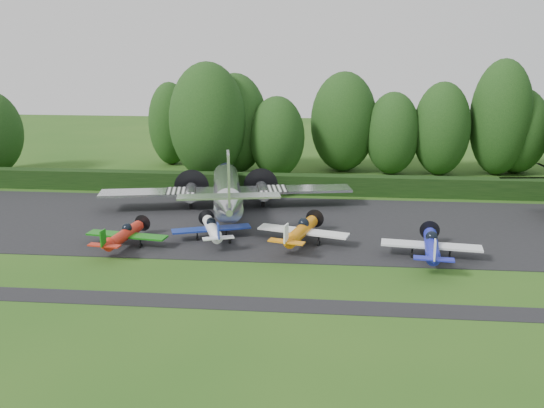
# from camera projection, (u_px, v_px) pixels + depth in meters

# --- Properties ---
(ground) EXTENTS (160.00, 160.00, 0.00)m
(ground) POSITION_uv_depth(u_px,v_px,m) (280.00, 269.00, 42.75)
(ground) COLOR #245116
(ground) RESTS_ON ground
(apron) EXTENTS (70.00, 18.00, 0.01)m
(apron) POSITION_uv_depth(u_px,v_px,m) (289.00, 226.00, 52.34)
(apron) COLOR black
(apron) RESTS_ON ground
(taxiway_verge) EXTENTS (70.00, 2.00, 0.00)m
(taxiway_verge) POSITION_uv_depth(u_px,v_px,m) (272.00, 305.00, 37.00)
(taxiway_verge) COLOR black
(taxiway_verge) RESTS_ON ground
(hedgerow) EXTENTS (90.00, 1.60, 2.00)m
(hedgerow) POSITION_uv_depth(u_px,v_px,m) (296.00, 194.00, 62.88)
(hedgerow) COLOR black
(hedgerow) RESTS_ON ground
(transport_plane) EXTENTS (23.57, 18.08, 7.55)m
(transport_plane) POSITION_uv_depth(u_px,v_px,m) (226.00, 191.00, 55.60)
(transport_plane) COLOR silver
(transport_plane) RESTS_ON ground
(light_plane_red) EXTENTS (6.45, 6.78, 2.48)m
(light_plane_red) POSITION_uv_depth(u_px,v_px,m) (124.00, 235.00, 46.66)
(light_plane_red) COLOR red
(light_plane_red) RESTS_ON ground
(light_plane_white) EXTENTS (6.33, 6.65, 2.43)m
(light_plane_white) POSITION_uv_depth(u_px,v_px,m) (212.00, 228.00, 48.29)
(light_plane_white) COLOR white
(light_plane_white) RESTS_ON ground
(light_plane_orange) EXTENTS (7.25, 7.62, 2.78)m
(light_plane_orange) POSITION_uv_depth(u_px,v_px,m) (301.00, 231.00, 47.23)
(light_plane_orange) COLOR orange
(light_plane_orange) RESTS_ON ground
(light_plane_blue) EXTENTS (7.24, 7.61, 2.78)m
(light_plane_blue) POSITION_uv_depth(u_px,v_px,m) (432.00, 245.00, 44.00)
(light_plane_blue) COLOR #1C23AD
(light_plane_blue) RESTS_ON ground
(tree_0) EXTENTS (6.33, 6.33, 9.32)m
(tree_0) POSITION_uv_depth(u_px,v_px,m) (277.00, 137.00, 68.91)
(tree_0) COLOR black
(tree_0) RESTS_ON ground
(tree_2) EXTENTS (5.39, 5.39, 10.33)m
(tree_2) POSITION_uv_depth(u_px,v_px,m) (170.00, 124.00, 75.82)
(tree_2) COLOR black
(tree_2) RESTS_ON ground
(tree_3) EXTENTS (6.23, 6.23, 9.65)m
(tree_3) POSITION_uv_depth(u_px,v_px,m) (392.00, 134.00, 70.45)
(tree_3) COLOR black
(tree_3) RESTS_ON ground
(tree_4) EXTENTS (6.53, 6.53, 10.83)m
(tree_4) POSITION_uv_depth(u_px,v_px,m) (442.00, 129.00, 69.91)
(tree_4) COLOR black
(tree_4) RESTS_ON ground
(tree_6) EXTENTS (7.09, 7.09, 10.07)m
(tree_6) POSITION_uv_depth(u_px,v_px,m) (518.00, 131.00, 71.03)
(tree_6) COLOR black
(tree_6) RESTS_ON ground
(tree_7) EXTENTS (7.83, 7.83, 11.83)m
(tree_7) POSITION_uv_depth(u_px,v_px,m) (344.00, 122.00, 71.93)
(tree_7) COLOR black
(tree_7) RESTS_ON ground
(tree_9) EXTENTS (8.63, 8.63, 13.14)m
(tree_9) POSITION_uv_depth(u_px,v_px,m) (208.00, 121.00, 67.78)
(tree_9) COLOR black
(tree_9) RESTS_ON ground
(tree_10) EXTENTS (7.62, 7.62, 11.72)m
(tree_10) POSITION_uv_depth(u_px,v_px,m) (235.00, 124.00, 70.81)
(tree_10) COLOR black
(tree_10) RESTS_ON ground
(tree_11) EXTENTS (6.97, 6.97, 13.40)m
(tree_11) POSITION_uv_depth(u_px,v_px,m) (501.00, 118.00, 69.66)
(tree_11) COLOR black
(tree_11) RESTS_ON ground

